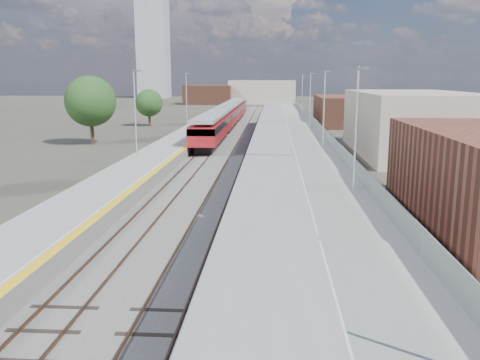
# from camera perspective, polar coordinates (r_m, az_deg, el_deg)

# --- Properties ---
(ground) EXTENTS (320.00, 320.00, 0.00)m
(ground) POSITION_cam_1_polar(r_m,az_deg,el_deg) (59.54, 2.18, 3.84)
(ground) COLOR #47443A
(ground) RESTS_ON ground
(ballast_bed) EXTENTS (10.50, 155.00, 0.06)m
(ballast_bed) POSITION_cam_1_polar(r_m,az_deg,el_deg) (62.11, 0.16, 4.19)
(ballast_bed) COLOR #565451
(ballast_bed) RESTS_ON ground
(tracks) EXTENTS (8.96, 160.00, 0.17)m
(tracks) POSITION_cam_1_polar(r_m,az_deg,el_deg) (63.73, 0.80, 4.44)
(tracks) COLOR #4C3323
(tracks) RESTS_ON ground
(platform_right) EXTENTS (4.70, 155.00, 8.52)m
(platform_right) POSITION_cam_1_polar(r_m,az_deg,el_deg) (62.03, 7.14, 4.56)
(platform_right) COLOR slate
(platform_right) RESTS_ON ground
(platform_left) EXTENTS (4.30, 155.00, 8.52)m
(platform_left) POSITION_cam_1_polar(r_m,az_deg,el_deg) (62.84, -6.06, 4.66)
(platform_left) COLOR slate
(platform_left) RESTS_ON ground
(buildings) EXTENTS (72.00, 185.50, 40.00)m
(buildings) POSITION_cam_1_polar(r_m,az_deg,el_deg) (148.93, -3.94, 12.50)
(buildings) COLOR brown
(buildings) RESTS_ON ground
(green_train) EXTENTS (2.96, 82.27, 3.25)m
(green_train) POSITION_cam_1_polar(r_m,az_deg,el_deg) (46.78, 3.60, 4.57)
(green_train) COLOR black
(green_train) RESTS_ON ground
(red_train) EXTENTS (2.85, 57.73, 3.59)m
(red_train) POSITION_cam_1_polar(r_m,az_deg,el_deg) (78.81, -1.44, 7.26)
(red_train) COLOR black
(red_train) RESTS_ON ground
(tree_b) EXTENTS (5.99, 5.99, 8.12)m
(tree_b) POSITION_cam_1_polar(r_m,az_deg,el_deg) (63.10, -16.46, 8.48)
(tree_b) COLOR #382619
(tree_b) RESTS_ON ground
(tree_c) EXTENTS (4.44, 4.44, 6.01)m
(tree_c) POSITION_cam_1_polar(r_m,az_deg,el_deg) (85.08, -10.19, 8.51)
(tree_c) COLOR #382619
(tree_c) RESTS_ON ground
(tree_d) EXTENTS (4.16, 4.16, 5.64)m
(tree_d) POSITION_cam_1_polar(r_m,az_deg,el_deg) (76.41, 19.11, 7.57)
(tree_d) COLOR #382619
(tree_d) RESTS_ON ground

